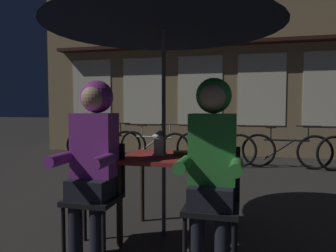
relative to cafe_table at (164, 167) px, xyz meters
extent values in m
plane|color=#2D2B28|center=(0.00, 0.00, -0.64)|extent=(60.00, 60.00, 0.00)
cube|color=maroon|center=(0.00, 0.00, 0.08)|extent=(0.72, 0.72, 0.04)
cylinder|color=#2D2319|center=(-0.31, -0.31, -0.29)|extent=(0.04, 0.04, 0.70)
cylinder|color=#2D2319|center=(0.31, -0.31, -0.29)|extent=(0.04, 0.04, 0.70)
cylinder|color=#2D2319|center=(-0.31, 0.31, -0.29)|extent=(0.04, 0.04, 0.70)
cylinder|color=#2D2319|center=(0.31, 0.31, -0.29)|extent=(0.04, 0.04, 0.70)
cylinder|color=#4C4C51|center=(0.00, 0.00, 0.49)|extent=(0.04, 0.04, 2.25)
cone|color=black|center=(0.00, 0.00, 1.42)|extent=(2.10, 2.10, 0.38)
cube|color=white|center=(-0.04, 0.02, 0.11)|extent=(0.11, 0.11, 0.02)
cube|color=white|center=(-0.04, 0.02, 0.20)|extent=(0.09, 0.09, 0.16)
pyramid|color=white|center=(-0.04, 0.02, 0.31)|extent=(0.11, 0.11, 0.06)
cube|color=black|center=(-0.48, -0.44, -0.21)|extent=(0.40, 0.40, 0.04)
cylinder|color=black|center=(-0.31, -0.61, -0.43)|extent=(0.03, 0.03, 0.41)
cylinder|color=black|center=(-0.65, -0.61, -0.43)|extent=(0.03, 0.03, 0.41)
cylinder|color=black|center=(-0.31, -0.27, -0.43)|extent=(0.03, 0.03, 0.41)
cylinder|color=black|center=(-0.65, -0.27, -0.43)|extent=(0.03, 0.03, 0.41)
cube|color=black|center=(-0.48, -0.26, 0.02)|extent=(0.40, 0.03, 0.42)
cube|color=black|center=(0.48, -0.44, -0.21)|extent=(0.40, 0.40, 0.04)
cylinder|color=black|center=(0.65, -0.61, -0.43)|extent=(0.03, 0.03, 0.41)
cylinder|color=black|center=(0.31, -0.61, -0.43)|extent=(0.03, 0.03, 0.41)
cylinder|color=black|center=(0.65, -0.27, -0.43)|extent=(0.03, 0.03, 0.41)
cylinder|color=black|center=(0.31, -0.27, -0.43)|extent=(0.03, 0.03, 0.41)
cube|color=black|center=(0.48, -0.26, 0.02)|extent=(0.40, 0.03, 0.42)
cylinder|color=black|center=(-0.39, -0.57, -0.41)|extent=(0.11, 0.11, 0.45)
cylinder|color=black|center=(-0.57, -0.57, -0.41)|extent=(0.11, 0.11, 0.45)
cube|color=black|center=(-0.48, -0.44, -0.11)|extent=(0.32, 0.36, 0.16)
cube|color=purple|center=(-0.48, -0.40, 0.23)|extent=(0.34, 0.22, 0.52)
cylinder|color=purple|center=(-0.30, -0.62, 0.14)|extent=(0.09, 0.30, 0.09)
cylinder|color=purple|center=(-0.66, -0.62, 0.14)|extent=(0.09, 0.30, 0.09)
sphere|color=tan|center=(-0.48, -0.40, 0.62)|extent=(0.21, 0.21, 0.21)
sphere|color=purple|center=(-0.48, -0.35, 0.63)|extent=(0.27, 0.27, 0.27)
cylinder|color=black|center=(0.57, -0.57, -0.41)|extent=(0.11, 0.11, 0.45)
cylinder|color=black|center=(0.39, -0.57, -0.41)|extent=(0.11, 0.11, 0.45)
cube|color=black|center=(0.48, -0.44, -0.11)|extent=(0.32, 0.36, 0.16)
cube|color=#338C38|center=(0.48, -0.40, 0.23)|extent=(0.34, 0.22, 0.52)
cylinder|color=#338C38|center=(0.66, -0.62, 0.14)|extent=(0.09, 0.30, 0.09)
cylinder|color=#338C38|center=(0.30, -0.62, 0.14)|extent=(0.09, 0.30, 0.09)
sphere|color=tan|center=(0.48, -0.40, 0.62)|extent=(0.21, 0.21, 0.21)
sphere|color=#338C38|center=(0.48, -0.35, 0.63)|extent=(0.27, 0.27, 0.27)
cube|color=#937A56|center=(0.34, 5.40, 2.46)|extent=(10.00, 0.60, 6.20)
cube|color=#EAE5C6|center=(-3.32, 5.09, 0.96)|extent=(1.10, 0.02, 1.70)
cube|color=#EAE5C6|center=(-1.86, 5.09, 0.96)|extent=(1.10, 0.02, 1.70)
cube|color=#EAE5C6|center=(-0.39, 5.09, 0.96)|extent=(1.10, 0.02, 1.70)
cube|color=#EAE5C6|center=(1.08, 5.09, 0.96)|extent=(1.10, 0.02, 1.70)
cube|color=#EAE5C6|center=(2.54, 5.09, 0.96)|extent=(1.10, 0.02, 1.70)
cube|color=#331914|center=(0.34, 4.95, 2.06)|extent=(9.00, 0.36, 0.08)
torus|color=black|center=(-1.88, 3.89, -0.31)|extent=(0.65, 0.20, 0.66)
torus|color=black|center=(-2.87, 3.66, -0.31)|extent=(0.65, 0.20, 0.66)
cylinder|color=black|center=(-2.37, 3.77, -0.09)|extent=(0.82, 0.22, 0.04)
cylinder|color=black|center=(-2.49, 3.74, -0.28)|extent=(0.60, 0.17, 0.44)
cylinder|color=black|center=(-2.65, 3.71, 0.03)|extent=(0.02, 0.02, 0.24)
cube|color=black|center=(-2.65, 3.71, 0.16)|extent=(0.21, 0.12, 0.04)
cylinder|color=black|center=(-2.00, 3.86, 0.05)|extent=(0.02, 0.02, 0.28)
cylinder|color=black|center=(-2.00, 3.86, 0.19)|extent=(0.43, 0.12, 0.02)
torus|color=black|center=(-0.69, 3.62, -0.31)|extent=(0.66, 0.18, 0.66)
torus|color=black|center=(-1.69, 3.82, -0.31)|extent=(0.66, 0.18, 0.66)
cylinder|color=#ADA89E|center=(-1.19, 3.72, -0.09)|extent=(0.83, 0.20, 0.04)
cylinder|color=#ADA89E|center=(-1.31, 3.74, -0.28)|extent=(0.60, 0.16, 0.44)
cylinder|color=#ADA89E|center=(-1.47, 3.78, 0.03)|extent=(0.02, 0.02, 0.24)
cube|color=black|center=(-1.47, 3.78, 0.16)|extent=(0.21, 0.12, 0.04)
cylinder|color=#ADA89E|center=(-0.81, 3.64, 0.05)|extent=(0.02, 0.02, 0.28)
cylinder|color=black|center=(-0.81, 3.64, 0.19)|extent=(0.44, 0.11, 0.02)
torus|color=black|center=(0.62, 3.60, -0.31)|extent=(0.66, 0.16, 0.66)
torus|color=black|center=(-0.39, 3.77, -0.31)|extent=(0.66, 0.16, 0.66)
cylinder|color=#B78419|center=(0.12, 3.69, -0.09)|extent=(0.83, 0.17, 0.04)
cylinder|color=#B78419|center=(0.00, 3.71, -0.28)|extent=(0.60, 0.13, 0.44)
cylinder|color=#B78419|center=(-0.16, 3.73, 0.03)|extent=(0.02, 0.02, 0.24)
cube|color=black|center=(-0.16, 3.73, 0.16)|extent=(0.21, 0.11, 0.04)
cylinder|color=#B78419|center=(0.50, 3.62, 0.05)|extent=(0.02, 0.02, 0.28)
cylinder|color=black|center=(0.50, 3.62, 0.19)|extent=(0.44, 0.09, 0.02)
torus|color=black|center=(2.00, 3.67, -0.31)|extent=(0.66, 0.07, 0.66)
torus|color=black|center=(0.98, 3.70, -0.31)|extent=(0.66, 0.07, 0.66)
cylinder|color=black|center=(1.49, 3.69, -0.09)|extent=(0.84, 0.06, 0.04)
cylinder|color=black|center=(1.37, 3.69, -0.28)|extent=(0.61, 0.06, 0.44)
cylinder|color=black|center=(1.20, 3.69, 0.03)|extent=(0.02, 0.02, 0.24)
cube|color=black|center=(1.20, 3.69, 0.16)|extent=(0.20, 0.09, 0.04)
cylinder|color=black|center=(1.88, 3.67, 0.05)|extent=(0.02, 0.02, 0.28)
cylinder|color=black|center=(1.88, 3.67, 0.19)|extent=(0.44, 0.04, 0.02)
torus|color=black|center=(2.31, 3.60, -0.31)|extent=(0.65, 0.19, 0.66)
cube|color=olive|center=(0.16, 0.14, 0.11)|extent=(0.22, 0.18, 0.02)
camera|label=1|loc=(0.71, -2.76, 0.54)|focal=33.90mm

